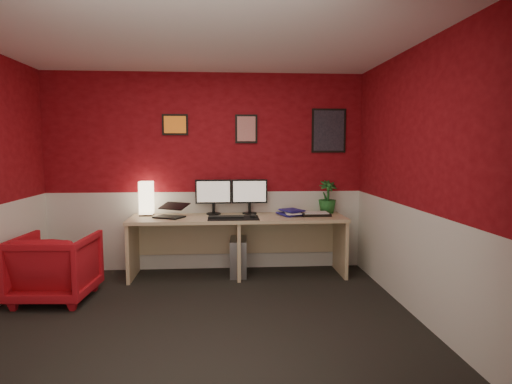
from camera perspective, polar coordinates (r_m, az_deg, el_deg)
name	(u,v)px	position (r m, az deg, el deg)	size (l,w,h in m)	color
ground	(199,322)	(4.09, -7.51, -16.66)	(4.00, 3.50, 0.01)	black
ceiling	(195,36)	(3.89, -8.04, 19.75)	(4.00, 3.50, 0.01)	white
wall_back	(206,172)	(5.53, -6.62, 2.59)	(4.00, 0.01, 2.50)	maroon
wall_front	(173,215)	(2.06, -10.85, -2.99)	(4.00, 0.01, 2.50)	maroon
wall_right	(420,182)	(4.17, 20.83, 1.18)	(0.01, 3.50, 2.50)	maroon
wainscot_back	(207,230)	(5.62, -6.53, -5.07)	(4.00, 0.01, 1.00)	silver
wainscot_front	(177,367)	(2.30, -10.44, -21.78)	(4.00, 0.01, 1.00)	silver
wainscot_right	(416,264)	(4.29, 20.40, -8.85)	(0.01, 3.50, 1.00)	silver
desk	(238,246)	(5.31, -2.35, -7.16)	(2.60, 0.65, 0.73)	tan
shoji_lamp	(146,199)	(5.48, -14.28, -0.94)	(0.16, 0.16, 0.40)	#FFE5B2
laptop	(169,209)	(5.24, -11.42, -2.17)	(0.33, 0.23, 0.22)	black
monitor_left	(213,191)	(5.41, -5.65, 0.09)	(0.45, 0.06, 0.58)	black
monitor_right	(250,191)	(5.42, -0.86, 0.13)	(0.45, 0.06, 0.58)	black
desk_mat	(233,218)	(5.13, -3.00, -3.44)	(0.60, 0.38, 0.01)	black
keyboard	(226,217)	(5.15, -3.99, -3.28)	(0.42, 0.14, 0.02)	black
mouse	(253,216)	(5.15, -0.38, -3.20)	(0.06, 0.10, 0.03)	black
book_bottom	(281,215)	(5.30, 3.27, -3.01)	(0.23, 0.31, 0.03)	navy
book_middle	(285,213)	(5.30, 3.87, -2.77)	(0.19, 0.26, 0.02)	silver
book_top	(285,211)	(5.26, 3.79, -2.54)	(0.21, 0.29, 0.03)	navy
zen_tray	(315,214)	(5.38, 7.83, -2.93)	(0.35, 0.25, 0.03)	black
potted_plant	(327,197)	(5.58, 9.42, -0.64)	(0.23, 0.23, 0.42)	#19591E
pc_tower	(238,257)	(5.38, -2.34, -8.54)	(0.20, 0.45, 0.45)	#99999E
armchair	(56,267)	(4.94, -24.96, -8.97)	(0.74, 0.76, 0.69)	#B00D16
art_left	(175,125)	(5.55, -10.65, 8.74)	(0.32, 0.02, 0.26)	orange
art_center	(246,129)	(5.52, -1.29, 8.34)	(0.28, 0.02, 0.36)	red
art_right	(329,131)	(5.67, 9.59, 7.99)	(0.44, 0.02, 0.56)	black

